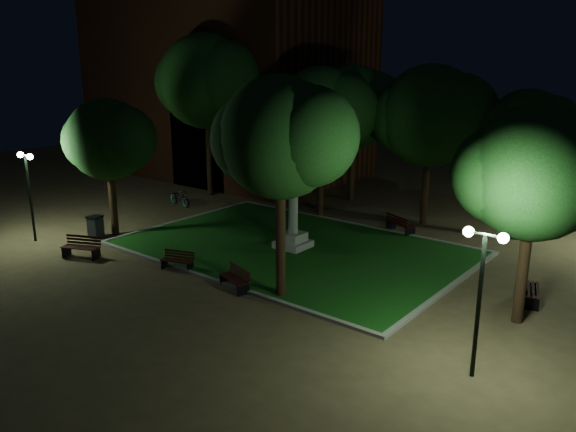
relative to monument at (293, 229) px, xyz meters
name	(u,v)px	position (x,y,z in m)	size (l,w,h in m)	color
ground	(265,260)	(0.00, -2.00, -0.96)	(80.00, 80.00, 0.00)	#4F4028
lawn	(293,248)	(0.00, 0.00, -0.92)	(15.00, 10.00, 0.08)	#124710
lawn_kerb	(293,248)	(0.00, 0.00, -0.90)	(15.40, 10.40, 0.12)	slate
monument	(293,229)	(0.00, 0.00, 0.00)	(1.40, 1.40, 3.20)	gray
building_main	(225,75)	(-15.86, 11.79, 6.42)	(20.00, 12.00, 15.00)	#432011
tree_west	(109,140)	(-8.29, -3.77, 3.79)	(4.83, 3.94, 6.72)	black
tree_north_wl	(323,112)	(-2.16, 5.31, 4.82)	(5.87, 4.79, 8.18)	black
tree_north_er	(432,116)	(2.92, 7.69, 4.72)	(6.41, 5.23, 8.30)	black
tree_ne	(528,129)	(7.57, 7.96, 4.37)	(4.55, 3.71, 7.19)	black
tree_east	(537,173)	(10.57, -1.27, 4.07)	(5.25, 4.29, 7.17)	black
tree_se	(282,138)	(3.11, -4.57, 4.88)	(5.24, 4.28, 7.99)	black
tree_nw	(208,81)	(-10.84, 5.24, 6.23)	(7.17, 5.85, 10.11)	black
tree_far_north	(355,107)	(-3.00, 9.78, 4.76)	(6.13, 5.01, 8.22)	black
lamppost_sw	(28,180)	(-10.45, -6.84, 2.06)	(1.18, 0.28, 4.28)	black
lamppost_se	(482,275)	(10.58, -5.47, 2.01)	(1.18, 0.28, 4.20)	black
lamppost_nw	(237,142)	(-10.97, 7.89, 2.22)	(1.18, 0.28, 4.56)	black
bench_near_left	(178,261)	(-2.12, -5.06, -0.60)	(1.46, 0.93, 0.76)	black
bench_near_right	(236,279)	(1.24, -5.09, -0.56)	(1.62, 0.94, 0.84)	black
bench_west_near	(82,248)	(-6.58, -6.73, -0.52)	(1.80, 1.24, 0.94)	black
bench_right_side	(529,290)	(10.26, 0.63, -0.52)	(1.06, 1.80, 0.93)	black
bench_far_side	(400,225)	(2.66, 5.32, -0.52)	(1.79, 1.22, 0.93)	black
trash_bin	(96,227)	(-8.65, -4.68, -0.40)	(0.75, 0.75, 1.09)	black
bicycle	(180,198)	(-10.26, 2.05, -0.44)	(0.68, 1.96, 1.03)	black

